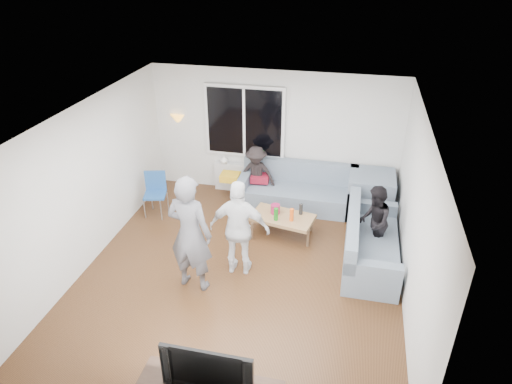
% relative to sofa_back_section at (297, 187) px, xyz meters
% --- Properties ---
extents(floor, '(5.00, 5.50, 0.04)m').
position_rel_sofa_back_section_xyz_m(floor, '(-0.57, -2.27, -0.45)').
color(floor, '#56351C').
rests_on(floor, ground).
extents(ceiling, '(5.00, 5.50, 0.04)m').
position_rel_sofa_back_section_xyz_m(ceiling, '(-0.57, -2.27, 2.20)').
color(ceiling, white).
rests_on(ceiling, ground).
extents(wall_back, '(5.00, 0.04, 2.60)m').
position_rel_sofa_back_section_xyz_m(wall_back, '(-0.57, 0.50, 0.88)').
color(wall_back, silver).
rests_on(wall_back, ground).
extents(wall_front, '(5.00, 0.04, 2.60)m').
position_rel_sofa_back_section_xyz_m(wall_front, '(-0.57, -5.04, 0.88)').
color(wall_front, silver).
rests_on(wall_front, ground).
extents(wall_left, '(0.04, 5.50, 2.60)m').
position_rel_sofa_back_section_xyz_m(wall_left, '(-3.09, -2.27, 0.88)').
color(wall_left, silver).
rests_on(wall_left, ground).
extents(wall_right, '(0.04, 5.50, 2.60)m').
position_rel_sofa_back_section_xyz_m(wall_right, '(1.95, -2.27, 0.88)').
color(wall_right, silver).
rests_on(wall_right, ground).
extents(window_frame, '(1.62, 0.06, 1.47)m').
position_rel_sofa_back_section_xyz_m(window_frame, '(-1.17, 0.42, 1.12)').
color(window_frame, white).
rests_on(window_frame, wall_back).
extents(window_glass, '(1.50, 0.02, 1.35)m').
position_rel_sofa_back_section_xyz_m(window_glass, '(-1.17, 0.38, 1.12)').
color(window_glass, black).
rests_on(window_glass, window_frame).
extents(window_mullion, '(0.05, 0.03, 1.35)m').
position_rel_sofa_back_section_xyz_m(window_mullion, '(-1.17, 0.37, 1.12)').
color(window_mullion, white).
rests_on(window_mullion, window_frame).
extents(radiator, '(1.30, 0.12, 0.62)m').
position_rel_sofa_back_section_xyz_m(radiator, '(-1.17, 0.38, -0.11)').
color(radiator, silver).
rests_on(radiator, floor).
extents(potted_plant, '(0.24, 0.20, 0.39)m').
position_rel_sofa_back_section_xyz_m(potted_plant, '(-0.84, 0.35, 0.39)').
color(potted_plant, '#2A692C').
rests_on(potted_plant, radiator).
extents(vase, '(0.18, 0.18, 0.17)m').
position_rel_sofa_back_section_xyz_m(vase, '(-1.61, 0.35, 0.28)').
color(vase, white).
rests_on(vase, radiator).
extents(sofa_back_section, '(2.30, 0.85, 0.85)m').
position_rel_sofa_back_section_xyz_m(sofa_back_section, '(0.00, 0.00, 0.00)').
color(sofa_back_section, slate).
rests_on(sofa_back_section, floor).
extents(sofa_right_section, '(2.00, 0.85, 0.85)m').
position_rel_sofa_back_section_xyz_m(sofa_right_section, '(1.45, -1.54, 0.00)').
color(sofa_right_section, slate).
rests_on(sofa_right_section, floor).
extents(sofa_corner, '(0.85, 0.85, 0.85)m').
position_rel_sofa_back_section_xyz_m(sofa_corner, '(1.41, 0.00, 0.00)').
color(sofa_corner, slate).
rests_on(sofa_corner, floor).
extents(cushion_yellow, '(0.38, 0.33, 0.14)m').
position_rel_sofa_back_section_xyz_m(cushion_yellow, '(-1.38, -0.02, 0.09)').
color(cushion_yellow, gold).
rests_on(cushion_yellow, sofa_back_section).
extents(cushion_red, '(0.39, 0.34, 0.13)m').
position_rel_sofa_back_section_xyz_m(cushion_red, '(-0.78, 0.06, 0.09)').
color(cushion_red, maroon).
rests_on(cushion_red, sofa_back_section).
extents(coffee_table, '(1.19, 0.80, 0.40)m').
position_rel_sofa_back_section_xyz_m(coffee_table, '(-0.11, -1.10, -0.22)').
color(coffee_table, '#9F744D').
rests_on(coffee_table, floor).
extents(pitcher, '(0.17, 0.17, 0.17)m').
position_rel_sofa_back_section_xyz_m(pitcher, '(-0.26, -1.03, 0.06)').
color(pitcher, '#9B1C47').
rests_on(pitcher, coffee_table).
extents(side_chair, '(0.49, 0.49, 0.86)m').
position_rel_sofa_back_section_xyz_m(side_chair, '(-2.62, -0.93, 0.01)').
color(side_chair, '#225193').
rests_on(side_chair, floor).
extents(floor_lamp, '(0.32, 0.32, 1.56)m').
position_rel_sofa_back_section_xyz_m(floor_lamp, '(-2.62, 0.52, 0.36)').
color(floor_lamp, '#F8A22F').
rests_on(floor_lamp, floor).
extents(player_left, '(0.74, 0.54, 1.89)m').
position_rel_sofa_back_section_xyz_m(player_left, '(-1.22, -2.76, 0.52)').
color(player_left, '#4F4F54').
rests_on(player_left, floor).
extents(player_right, '(0.96, 0.43, 1.61)m').
position_rel_sofa_back_section_xyz_m(player_right, '(-0.60, -2.27, 0.38)').
color(player_right, silver).
rests_on(player_right, floor).
extents(spectator_right, '(0.49, 0.62, 1.28)m').
position_rel_sofa_back_section_xyz_m(spectator_right, '(1.45, -1.34, 0.21)').
color(spectator_right, black).
rests_on(spectator_right, floor).
extents(spectator_back, '(0.77, 0.45, 1.19)m').
position_rel_sofa_back_section_xyz_m(spectator_back, '(-0.85, 0.03, 0.17)').
color(spectator_back, black).
rests_on(spectator_back, floor).
extents(television, '(1.01, 0.13, 0.58)m').
position_rel_sofa_back_section_xyz_m(television, '(-0.28, -4.77, 0.31)').
color(television, black).
rests_on(television, tv_console).
extents(bottle_e, '(0.07, 0.07, 0.20)m').
position_rel_sofa_back_section_xyz_m(bottle_e, '(0.19, -0.96, 0.08)').
color(bottle_e, black).
rests_on(bottle_e, coffee_table).
extents(bottle_d, '(0.07, 0.07, 0.23)m').
position_rel_sofa_back_section_xyz_m(bottle_d, '(0.07, -1.21, 0.09)').
color(bottle_d, '#F55A15').
rests_on(bottle_d, coffee_table).
extents(bottle_b, '(0.08, 0.08, 0.23)m').
position_rel_sofa_back_section_xyz_m(bottle_b, '(-0.21, -1.25, 0.09)').
color(bottle_b, '#167A19').
rests_on(bottle_b, coffee_table).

